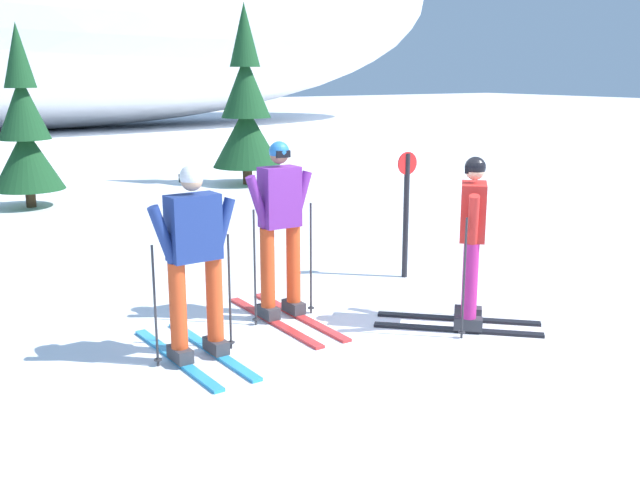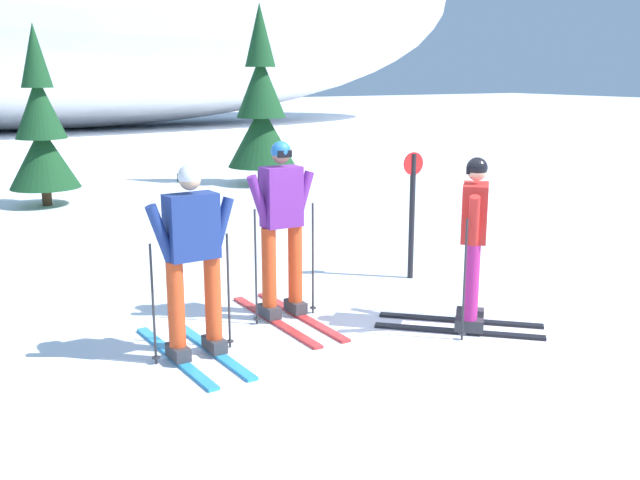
% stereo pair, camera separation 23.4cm
% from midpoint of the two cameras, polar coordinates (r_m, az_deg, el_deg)
% --- Properties ---
extents(ground_plane, '(120.00, 120.00, 0.00)m').
position_cam_midpoint_polar(ground_plane, '(7.25, 3.14, -7.43)').
color(ground_plane, white).
extents(skier_purple_jacket, '(0.77, 1.80, 1.86)m').
position_cam_midpoint_polar(skier_purple_jacket, '(7.48, -4.01, 0.95)').
color(skier_purple_jacket, red).
rests_on(skier_purple_jacket, ground).
extents(skier_navy_jacket, '(0.83, 1.73, 1.76)m').
position_cam_midpoint_polar(skier_navy_jacket, '(6.48, -10.84, -1.47)').
color(skier_navy_jacket, '#2893CC').
rests_on(skier_navy_jacket, ground).
extents(skier_red_jacket, '(1.53, 1.46, 1.73)m').
position_cam_midpoint_polar(skier_red_jacket, '(7.34, 10.85, 0.04)').
color(skier_red_jacket, black).
rests_on(skier_red_jacket, ground).
extents(pine_tree_center_right, '(1.32, 1.32, 3.42)m').
position_cam_midpoint_polar(pine_tree_center_right, '(14.86, -22.56, 7.83)').
color(pine_tree_center_right, '#47301E').
rests_on(pine_tree_center_right, ground).
extents(pine_tree_far_right, '(1.55, 1.55, 4.02)m').
position_cam_midpoint_polar(pine_tree_far_right, '(16.73, -6.22, 10.08)').
color(pine_tree_far_right, '#47301E').
rests_on(pine_tree_far_right, ground).
extents(trail_marker_post, '(0.28, 0.07, 1.58)m').
position_cam_midpoint_polar(trail_marker_post, '(9.06, 6.03, 2.55)').
color(trail_marker_post, black).
rests_on(trail_marker_post, ground).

